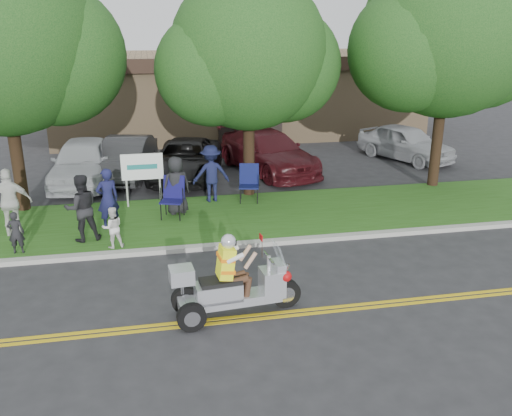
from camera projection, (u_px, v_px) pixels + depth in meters
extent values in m
plane|color=#28282B|center=(289.00, 301.00, 11.22)|extent=(120.00, 120.00, 0.00)
cube|color=gold|center=(296.00, 315.00, 10.68)|extent=(60.00, 0.10, 0.01)
cube|color=gold|center=(294.00, 311.00, 10.83)|extent=(60.00, 0.10, 0.01)
cube|color=#A8A89E|center=(259.00, 243.00, 14.03)|extent=(60.00, 0.25, 0.12)
cube|color=#275316|center=(245.00, 216.00, 16.03)|extent=(60.00, 4.00, 0.10)
cube|color=#9E7F5B|center=(236.00, 92.00, 28.57)|extent=(18.00, 8.00, 4.00)
cube|color=black|center=(250.00, 65.00, 24.26)|extent=(18.00, 0.30, 0.60)
cylinder|color=#332114|center=(14.00, 138.00, 15.78)|extent=(0.36, 0.36, 4.59)
sphere|color=#123F15|center=(0.00, 38.00, 14.87)|extent=(5.40, 5.40, 5.40)
sphere|color=#123F15|center=(55.00, 55.00, 15.56)|extent=(4.05, 4.05, 4.05)
cylinder|color=#332114|center=(249.00, 134.00, 17.31)|extent=(0.36, 0.36, 4.20)
sphere|color=#123F15|center=(248.00, 51.00, 16.49)|extent=(4.80, 4.80, 4.80)
sphere|color=#123F15|center=(284.00, 65.00, 17.13)|extent=(3.60, 3.60, 3.60)
sphere|color=#123F15|center=(210.00, 70.00, 16.25)|extent=(3.36, 3.36, 3.36)
cylinder|color=#332114|center=(439.00, 120.00, 18.23)|extent=(0.36, 0.36, 4.76)
sphere|color=#123F15|center=(449.00, 30.00, 17.30)|extent=(5.60, 5.60, 5.60)
sphere|color=#123F15|center=(481.00, 45.00, 18.00)|extent=(4.20, 4.20, 4.20)
sphere|color=#123F15|center=(410.00, 50.00, 17.05)|extent=(3.92, 3.92, 3.92)
cylinder|color=silver|center=(127.00, 193.00, 16.54)|extent=(0.06, 0.06, 1.10)
cylinder|color=silver|center=(160.00, 191.00, 16.72)|extent=(0.06, 0.06, 1.10)
cube|color=white|center=(142.00, 167.00, 16.37)|extent=(1.25, 0.06, 0.80)
cylinder|color=black|center=(286.00, 293.00, 10.91)|extent=(0.61, 0.19, 0.60)
cylinder|color=black|center=(192.00, 317.00, 10.07)|extent=(0.57, 0.20, 0.56)
cylinder|color=black|center=(185.00, 300.00, 10.71)|extent=(0.57, 0.20, 0.56)
cube|color=silver|center=(233.00, 299.00, 10.61)|extent=(1.92, 0.63, 0.18)
cube|color=silver|center=(218.00, 292.00, 10.46)|extent=(0.93, 0.54, 0.35)
cube|color=black|center=(221.00, 282.00, 10.41)|extent=(0.83, 0.49, 0.10)
cube|color=silver|center=(272.00, 282.00, 10.74)|extent=(0.49, 0.52, 0.55)
cube|color=silver|center=(279.00, 255.00, 10.59)|extent=(0.23, 0.47, 0.48)
cube|color=silver|center=(182.00, 275.00, 10.13)|extent=(0.48, 0.46, 0.30)
sphere|color=#B20C0F|center=(285.00, 275.00, 10.62)|extent=(0.22, 0.22, 0.22)
cube|color=yellow|center=(226.00, 262.00, 10.31)|extent=(0.38, 0.43, 0.65)
sphere|color=silver|center=(228.00, 241.00, 10.19)|extent=(0.29, 0.29, 0.29)
cylinder|color=black|center=(161.00, 212.00, 15.45)|extent=(0.03, 0.03, 0.50)
cylinder|color=black|center=(180.00, 213.00, 15.39)|extent=(0.03, 0.03, 0.50)
cylinder|color=black|center=(166.00, 206.00, 15.92)|extent=(0.03, 0.03, 0.50)
cylinder|color=black|center=(184.00, 207.00, 15.86)|extent=(0.03, 0.03, 0.50)
cube|color=#12104E|center=(172.00, 201.00, 15.57)|extent=(0.77, 0.73, 0.05)
cube|color=#12104E|center=(174.00, 187.00, 15.71)|extent=(0.65, 0.37, 0.68)
cylinder|color=black|center=(240.00, 196.00, 16.86)|extent=(0.03, 0.03, 0.49)
cylinder|color=black|center=(257.00, 196.00, 16.85)|extent=(0.03, 0.03, 0.49)
cylinder|color=black|center=(241.00, 192.00, 17.32)|extent=(0.03, 0.03, 0.49)
cylinder|color=black|center=(258.00, 192.00, 17.32)|extent=(0.03, 0.03, 0.49)
cube|color=#0F154A|center=(249.00, 186.00, 17.01)|extent=(0.71, 0.67, 0.04)
cube|color=#0F154A|center=(249.00, 174.00, 17.15)|extent=(0.64, 0.31, 0.66)
imported|color=#191A46|center=(108.00, 199.00, 14.70)|extent=(0.72, 0.60, 1.69)
imported|color=black|center=(82.00, 208.00, 13.83)|extent=(0.99, 0.86, 1.76)
imported|color=silver|center=(10.00, 202.00, 14.21)|extent=(1.10, 0.54, 1.81)
imported|color=#15193C|center=(211.00, 173.00, 16.96)|extent=(1.22, 0.77, 1.80)
imported|color=black|center=(177.00, 185.00, 15.86)|extent=(0.96, 0.77, 1.72)
imported|color=black|center=(16.00, 232.00, 13.16)|extent=(0.39, 0.26, 1.07)
imported|color=white|center=(113.00, 227.00, 13.49)|extent=(0.59, 0.50, 1.06)
imported|color=silver|center=(83.00, 162.00, 19.21)|extent=(2.25, 4.88, 1.62)
imported|color=#29292B|center=(126.00, 158.00, 19.98)|extent=(2.40, 4.69, 1.47)
imported|color=black|center=(185.00, 160.00, 19.96)|extent=(3.38, 5.37, 1.38)
imported|color=#420F14|center=(268.00, 152.00, 20.82)|extent=(3.69, 5.73, 1.55)
imported|color=#A3A5AA|center=(405.00, 142.00, 22.63)|extent=(3.32, 4.66, 1.47)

